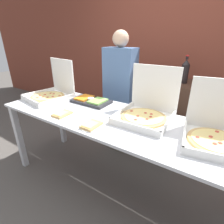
% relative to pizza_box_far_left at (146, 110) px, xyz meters
% --- Properties ---
extents(ground_plane, '(16.00, 16.00, 0.00)m').
position_rel_pizza_box_far_left_xyz_m(ground_plane, '(-0.27, -0.15, -0.94)').
color(ground_plane, '#514C47').
extents(brick_wall_behind, '(10.00, 0.06, 2.80)m').
position_rel_pizza_box_far_left_xyz_m(brick_wall_behind, '(-0.27, 1.55, 0.46)').
color(brick_wall_behind, brown).
rests_on(brick_wall_behind, ground_plane).
extents(buffet_table, '(2.37, 0.76, 0.86)m').
position_rel_pizza_box_far_left_xyz_m(buffet_table, '(-0.27, -0.15, -0.18)').
color(buffet_table, silver).
rests_on(buffet_table, ground_plane).
extents(pizza_box_far_left, '(0.47, 0.48, 0.45)m').
position_rel_pizza_box_far_left_xyz_m(pizza_box_far_left, '(0.00, 0.00, 0.00)').
color(pizza_box_far_left, white).
rests_on(pizza_box_far_left, buffet_table).
extents(pizza_box_near_left, '(0.52, 0.53, 0.45)m').
position_rel_pizza_box_far_left_xyz_m(pizza_box_near_left, '(-1.19, -0.09, -0.00)').
color(pizza_box_near_left, white).
rests_on(pizza_box_near_left, buffet_table).
extents(pizza_box_near_right, '(0.49, 0.50, 0.42)m').
position_rel_pizza_box_far_left_xyz_m(pizza_box_near_right, '(0.57, -0.09, -0.00)').
color(pizza_box_near_right, white).
rests_on(pizza_box_near_right, buffet_table).
extents(paper_plate_front_right, '(0.26, 0.26, 0.03)m').
position_rel_pizza_box_far_left_xyz_m(paper_plate_front_right, '(-0.68, -0.39, -0.07)').
color(paper_plate_front_right, white).
rests_on(paper_plate_front_right, buffet_table).
extents(paper_plate_front_left, '(0.20, 0.20, 0.03)m').
position_rel_pizza_box_far_left_xyz_m(paper_plate_front_left, '(-0.31, -0.41, -0.07)').
color(paper_plate_front_left, white).
rests_on(paper_plate_front_left, buffet_table).
extents(veggie_tray, '(0.43, 0.25, 0.05)m').
position_rel_pizza_box_far_left_xyz_m(veggie_tray, '(-0.68, 0.04, -0.06)').
color(veggie_tray, '#28282D').
rests_on(veggie_tray, buffet_table).
extents(sideboard_podium, '(0.60, 0.49, 1.04)m').
position_rel_pizza_box_far_left_xyz_m(sideboard_podium, '(0.02, 0.80, -0.42)').
color(sideboard_podium, '#382319').
rests_on(sideboard_podium, ground_plane).
extents(soda_bottle, '(0.09, 0.09, 0.32)m').
position_rel_pizza_box_far_left_xyz_m(soda_bottle, '(0.13, 0.78, 0.24)').
color(soda_bottle, black).
rests_on(soda_bottle, sideboard_podium).
extents(soda_can_silver, '(0.07, 0.07, 0.12)m').
position_rel_pizza_box_far_left_xyz_m(soda_can_silver, '(-0.16, 0.92, 0.16)').
color(soda_can_silver, silver).
rests_on(soda_can_silver, sideboard_podium).
extents(person_guest_plaid, '(0.40, 0.22, 1.62)m').
position_rel_pizza_box_far_left_xyz_m(person_guest_plaid, '(-0.60, 0.52, -0.09)').
color(person_guest_plaid, '#473D33').
rests_on(person_guest_plaid, ground_plane).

